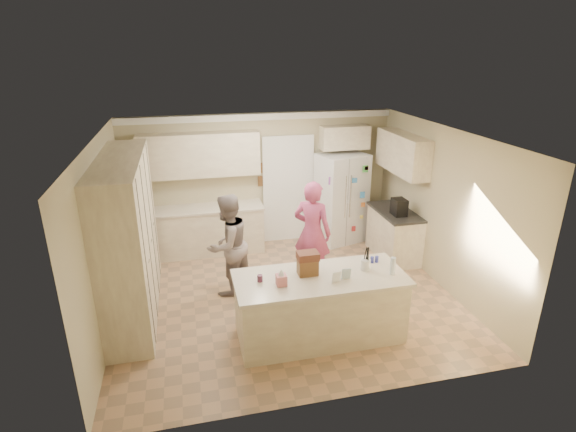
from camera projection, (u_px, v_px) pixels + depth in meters
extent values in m
cube|color=tan|center=(287.00, 297.00, 7.20)|extent=(5.20, 4.60, 0.02)
cube|color=white|center=(287.00, 134.00, 6.27)|extent=(5.20, 4.60, 0.02)
cube|color=#C0B48A|center=(260.00, 180.00, 8.84)|extent=(5.20, 0.02, 2.60)
cube|color=#C0B48A|center=(337.00, 301.00, 4.63)|extent=(5.20, 0.02, 2.60)
cube|color=#C0B48A|center=(103.00, 237.00, 6.18)|extent=(0.02, 4.60, 2.60)
cube|color=#C0B48A|center=(443.00, 208.00, 7.29)|extent=(0.02, 4.60, 2.60)
cube|color=white|center=(259.00, 117.00, 8.36)|extent=(5.20, 0.08, 0.12)
cube|color=#F3E7C1|center=(129.00, 238.00, 6.47)|extent=(0.60, 2.60, 2.35)
cube|color=#F3E7C1|center=(205.00, 231.00, 8.62)|extent=(2.20, 0.60, 0.88)
cube|color=beige|center=(204.00, 209.00, 8.44)|extent=(2.24, 0.63, 0.04)
cube|color=#F3E7C1|center=(199.00, 155.00, 8.21)|extent=(2.20, 0.35, 0.80)
cube|color=black|center=(288.00, 190.00, 9.02)|extent=(0.90, 0.06, 2.10)
cube|color=white|center=(288.00, 191.00, 8.99)|extent=(1.02, 0.03, 2.22)
cube|color=brown|center=(261.00, 168.00, 8.72)|extent=(0.15, 0.02, 0.20)
cube|color=brown|center=(262.00, 181.00, 8.81)|extent=(0.15, 0.02, 0.20)
cube|color=white|center=(341.00, 198.00, 9.02)|extent=(1.06, 0.92, 1.80)
cube|color=gray|center=(347.00, 204.00, 8.70)|extent=(0.02, 0.02, 1.78)
cube|color=black|center=(337.00, 193.00, 8.55)|extent=(0.22, 0.03, 0.35)
cylinder|color=silver|center=(345.00, 197.00, 8.62)|extent=(0.02, 0.02, 0.85)
cylinder|color=silver|center=(350.00, 197.00, 8.64)|extent=(0.02, 0.02, 0.85)
cube|color=#F3E7C1|center=(345.00, 137.00, 8.74)|extent=(0.95, 0.35, 0.45)
cube|color=#F3E7C1|center=(394.00, 235.00, 8.44)|extent=(0.60, 1.20, 0.88)
cube|color=#2D2B28|center=(395.00, 212.00, 8.28)|extent=(0.63, 1.24, 0.04)
cube|color=#F3E7C1|center=(402.00, 153.00, 8.12)|extent=(0.35, 1.50, 0.70)
cube|color=black|center=(399.00, 207.00, 8.03)|extent=(0.22, 0.28, 0.30)
cube|color=#F3E7C1|center=(320.00, 308.00, 6.08)|extent=(2.20, 0.90, 0.88)
cube|color=beige|center=(320.00, 278.00, 5.92)|extent=(2.28, 0.96, 0.05)
cylinder|color=white|center=(366.00, 265.00, 6.07)|extent=(0.13, 0.13, 0.15)
cube|color=#D47478|center=(281.00, 280.00, 5.68)|extent=(0.13, 0.13, 0.14)
cone|color=white|center=(281.00, 272.00, 5.64)|extent=(0.08, 0.08, 0.08)
cube|color=brown|center=(308.00, 267.00, 5.93)|extent=(0.26, 0.18, 0.22)
cube|color=#592D1E|center=(308.00, 256.00, 5.87)|extent=(0.28, 0.20, 0.10)
cylinder|color=#59263F|center=(260.00, 278.00, 5.77)|extent=(0.07, 0.07, 0.09)
cube|color=white|center=(336.00, 277.00, 5.73)|extent=(0.12, 0.06, 0.16)
cube|color=silver|center=(346.00, 274.00, 5.81)|extent=(0.12, 0.05, 0.16)
cylinder|color=silver|center=(393.00, 266.00, 5.93)|extent=(0.07, 0.07, 0.24)
cylinder|color=#2F3698|center=(372.00, 260.00, 6.27)|extent=(0.05, 0.05, 0.09)
cylinder|color=#2F3698|center=(377.00, 259.00, 6.29)|extent=(0.05, 0.05, 0.09)
imported|color=gray|center=(228.00, 245.00, 7.08)|extent=(1.02, 1.00, 1.66)
imported|color=#C4549B|center=(312.00, 233.00, 7.41)|extent=(0.77, 0.72, 1.77)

